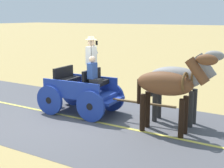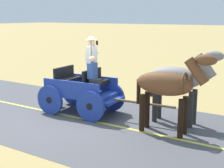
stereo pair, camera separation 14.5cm
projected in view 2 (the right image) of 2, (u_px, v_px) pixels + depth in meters
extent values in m
plane|color=tan|center=(75.00, 118.00, 10.13)|extent=(200.00, 200.00, 0.00)
cube|color=#4C4C51|center=(75.00, 117.00, 10.13)|extent=(5.42, 160.00, 0.01)
cube|color=#DBCC4C|center=(75.00, 117.00, 10.13)|extent=(0.12, 160.00, 0.00)
cube|color=#1E3899|center=(81.00, 93.00, 10.53)|extent=(1.34, 2.27, 0.12)
cube|color=#1E3899|center=(90.00, 82.00, 10.96)|extent=(0.19, 2.09, 0.44)
cube|color=#1E3899|center=(71.00, 88.00, 9.99)|extent=(0.19, 2.09, 0.44)
cube|color=#1E3899|center=(114.00, 101.00, 9.98)|extent=(1.09, 0.31, 0.08)
cube|color=#1E3899|center=(52.00, 94.00, 11.14)|extent=(0.73, 0.25, 0.06)
cube|color=black|center=(97.00, 84.00, 10.17)|extent=(1.04, 0.43, 0.14)
cube|color=black|center=(92.00, 76.00, 10.21)|extent=(1.02, 0.15, 0.44)
cube|color=black|center=(68.00, 80.00, 10.69)|extent=(1.04, 0.43, 0.14)
cube|color=black|center=(64.00, 73.00, 10.73)|extent=(1.02, 0.15, 0.44)
cylinder|color=#1E3899|center=(111.00, 97.00, 10.76)|extent=(0.16, 0.96, 0.96)
cylinder|color=black|center=(111.00, 97.00, 10.76)|extent=(0.13, 0.22, 0.21)
cylinder|color=#1E3899|center=(90.00, 106.00, 9.65)|extent=(0.16, 0.96, 0.96)
cylinder|color=black|center=(90.00, 106.00, 9.65)|extent=(0.13, 0.22, 0.21)
cylinder|color=#1E3899|center=(74.00, 92.00, 11.49)|extent=(0.16, 0.96, 0.96)
cylinder|color=black|center=(74.00, 92.00, 11.49)|extent=(0.13, 0.22, 0.21)
cylinder|color=#1E3899|center=(50.00, 100.00, 10.38)|extent=(0.16, 0.96, 0.96)
cylinder|color=black|center=(50.00, 100.00, 10.38)|extent=(0.13, 0.22, 0.21)
cylinder|color=brown|center=(143.00, 103.00, 9.50)|extent=(0.20, 2.00, 0.07)
cylinder|color=black|center=(91.00, 63.00, 9.77)|extent=(0.02, 0.02, 1.30)
cylinder|color=#2D2D33|center=(92.00, 78.00, 10.40)|extent=(0.22, 0.22, 0.90)
cube|color=silver|center=(92.00, 55.00, 10.25)|extent=(0.35, 0.24, 0.56)
sphere|color=beige|center=(91.00, 43.00, 10.16)|extent=(0.22, 0.22, 0.22)
cylinder|color=beige|center=(91.00, 40.00, 10.14)|extent=(0.36, 0.36, 0.01)
cylinder|color=beige|center=(91.00, 38.00, 10.13)|extent=(0.20, 0.20, 0.10)
cylinder|color=silver|center=(96.00, 49.00, 10.34)|extent=(0.27, 0.10, 0.32)
cube|color=black|center=(97.00, 43.00, 10.34)|extent=(0.02, 0.07, 0.14)
cube|color=#2D2D33|center=(96.00, 81.00, 9.87)|extent=(0.30, 0.34, 0.14)
cube|color=#2D4C99|center=(92.00, 71.00, 9.86)|extent=(0.31, 0.22, 0.48)
sphere|color=beige|center=(92.00, 59.00, 9.79)|extent=(0.20, 0.20, 0.20)
ellipsoid|color=gray|center=(175.00, 78.00, 9.37)|extent=(0.63, 1.58, 0.64)
cylinder|color=#272726|center=(194.00, 107.00, 9.44)|extent=(0.15, 0.15, 1.05)
cylinder|color=#272726|center=(191.00, 110.00, 9.13)|extent=(0.15, 0.15, 1.05)
cylinder|color=#272726|center=(159.00, 102.00, 9.97)|extent=(0.15, 0.15, 1.05)
cylinder|color=#272726|center=(155.00, 105.00, 9.67)|extent=(0.15, 0.15, 1.05)
cylinder|color=gray|center=(205.00, 66.00, 8.88)|extent=(0.29, 0.66, 0.73)
ellipsoid|color=gray|center=(214.00, 56.00, 8.71)|extent=(0.24, 0.55, 0.28)
cube|color=#272726|center=(205.00, 65.00, 8.88)|extent=(0.08, 0.50, 0.56)
cylinder|color=#272726|center=(152.00, 85.00, 9.80)|extent=(0.11, 0.11, 0.70)
torus|color=brown|center=(194.00, 77.00, 9.09)|extent=(0.55, 0.09, 0.55)
ellipsoid|color=brown|center=(164.00, 84.00, 8.56)|extent=(0.65, 1.59, 0.64)
cylinder|color=black|center=(185.00, 115.00, 8.63)|extent=(0.15, 0.15, 1.05)
cylinder|color=black|center=(181.00, 119.00, 8.32)|extent=(0.15, 0.15, 1.05)
cylinder|color=black|center=(147.00, 110.00, 9.15)|extent=(0.15, 0.15, 1.05)
cylinder|color=black|center=(142.00, 113.00, 8.84)|extent=(0.15, 0.15, 1.05)
cylinder|color=brown|center=(197.00, 71.00, 8.08)|extent=(0.30, 0.66, 0.73)
ellipsoid|color=brown|center=(206.00, 60.00, 7.91)|extent=(0.25, 0.55, 0.28)
cube|color=black|center=(196.00, 70.00, 8.08)|extent=(0.09, 0.51, 0.56)
cylinder|color=black|center=(139.00, 92.00, 8.98)|extent=(0.11, 0.11, 0.70)
torus|color=brown|center=(184.00, 83.00, 8.28)|extent=(0.55, 0.10, 0.55)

